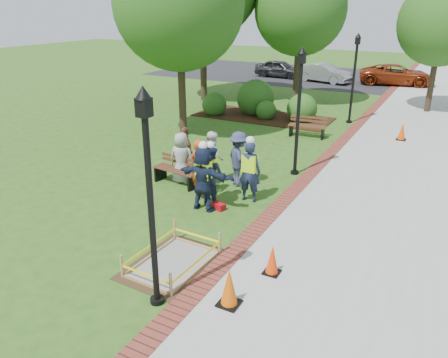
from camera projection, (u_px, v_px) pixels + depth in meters
The scene contains 34 objects.
ground at pixel (186, 225), 11.63m from camera, with size 100.00×100.00×0.00m, color #285116.
sidewalk at pixel (425, 150), 17.63m from camera, with size 6.00×60.00×0.02m, color #9E9E99.
brick_edging at pixel (344, 139), 19.05m from camera, with size 0.50×60.00×0.03m, color maroon.
mulch_bed at pixel (262, 117), 22.76m from camera, with size 7.00×3.00×0.05m, color #381E0F.
parking_lot at pixel (375, 80), 33.73m from camera, with size 36.00×12.00×0.01m, color black.
wet_concrete_pad at pixel (173, 256), 9.78m from camera, with size 1.79×2.36×0.55m.
bench_near at pixel (177, 176), 14.19m from camera, with size 1.69×0.75×0.88m.
bench_far at pixel (307, 131), 19.29m from camera, with size 1.68×0.71×0.88m.
cone_front at pixel (229, 288), 8.40m from camera, with size 0.42×0.42×0.83m.
cone_back at pixel (272, 260), 9.42m from camera, with size 0.35×0.35×0.70m.
cone_far at pixel (402, 132), 18.77m from camera, with size 0.40×0.40×0.78m.
toolbox at pixel (219, 206), 12.50m from camera, with size 0.39×0.21×0.19m, color #A30C13.
lamp_near at pixel (149, 187), 7.71m from camera, with size 0.28×0.28×4.26m.
lamp_mid at pixel (299, 103), 14.25m from camera, with size 0.28×0.28×4.26m.
lamp_far at pixel (354, 72), 20.80m from camera, with size 0.28×0.28×4.26m.
tree_left at pixel (179, 4), 17.71m from camera, with size 5.38×5.38×8.17m.
tree_back at pixel (300, 9), 24.03m from camera, with size 5.08×5.08×7.78m.
tree_right at pixel (442, 22), 22.27m from camera, with size 4.42×4.42×6.83m.
shrub_a at pixel (214, 115), 23.20m from camera, with size 1.30×1.30×1.30m, color #1D4E16.
shrub_b at pixel (255, 114), 23.48m from camera, with size 1.98×1.98×1.98m, color #1D4E16.
shrub_c at pixel (266, 119), 22.39m from camera, with size 1.04×1.04×1.04m, color #1D4E16.
shrub_d at pixel (301, 121), 21.99m from camera, with size 1.50×1.50×1.50m, color #1D4E16.
shrub_e at pixel (264, 111), 24.04m from camera, with size 0.86×0.86×0.86m, color #1D4E16.
casual_person_a at pixel (182, 158), 14.13m from camera, with size 0.59×0.44×1.69m.
casual_person_b at pixel (200, 168), 13.18m from camera, with size 0.62×0.45×1.77m.
casual_person_c at pixel (212, 157), 14.14m from camera, with size 0.65×0.62×1.73m.
casual_person_d at pixel (185, 150), 15.01m from camera, with size 0.61×0.54×1.62m.
casual_person_e at pixel (239, 159), 13.89m from camera, with size 0.67×0.65×1.78m.
hivis_worker_a at pixel (204, 176), 12.20m from camera, with size 0.61×0.40×2.03m.
hivis_worker_b at pixel (250, 170), 12.76m from camera, with size 0.63×0.44×2.00m.
hivis_worker_c at pixel (210, 173), 12.68m from camera, with size 0.61×0.45×1.88m.
parked_car_a at pixel (280, 77), 35.20m from camera, with size 4.55×1.98×1.48m, color #29282B.
parked_car_b at pixel (323, 82), 32.97m from camera, with size 4.54×1.98×1.48m, color gray.
parked_car_c at pixel (395, 85), 31.93m from camera, with size 4.83×2.10×1.57m, color maroon.
Camera 1 is at (5.76, -8.64, 5.48)m, focal length 35.00 mm.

